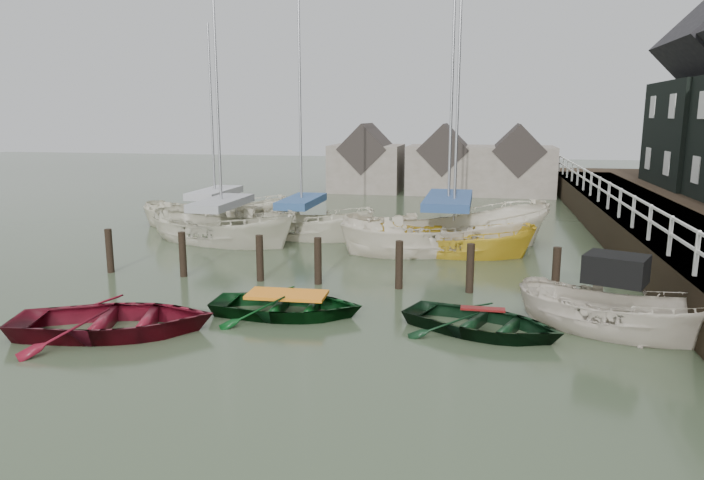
% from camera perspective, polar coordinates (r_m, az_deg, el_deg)
% --- Properties ---
extents(ground, '(120.00, 120.00, 0.00)m').
position_cam_1_polar(ground, '(15.54, -1.63, -7.12)').
color(ground, '#2A3522').
rests_on(ground, ground).
extents(pier, '(3.04, 32.00, 2.70)m').
position_cam_1_polar(pier, '(25.42, 25.34, 0.70)').
color(pier, black).
rests_on(pier, ground).
extents(mooring_pilings, '(13.72, 0.22, 1.80)m').
position_cam_1_polar(mooring_pilings, '(18.46, -2.85, -2.53)').
color(mooring_pilings, black).
rests_on(mooring_pilings, ground).
extents(far_sheds, '(14.00, 4.08, 4.39)m').
position_cam_1_polar(far_sheds, '(40.53, 8.13, 6.88)').
color(far_sheds, '#665B51').
rests_on(far_sheds, ground).
extents(rowboat_red, '(5.20, 4.33, 0.93)m').
position_cam_1_polar(rowboat_red, '(15.48, -20.73, -7.95)').
color(rowboat_red, '#590C19').
rests_on(rowboat_red, ground).
extents(rowboat_green, '(3.90, 2.88, 0.78)m').
position_cam_1_polar(rowboat_green, '(15.84, -5.89, -6.81)').
color(rowboat_green, black).
rests_on(rowboat_green, ground).
extents(rowboat_dkgreen, '(4.38, 3.77, 0.76)m').
position_cam_1_polar(rowboat_dkgreen, '(14.87, 11.72, -8.22)').
color(rowboat_dkgreen, black).
rests_on(rowboat_dkgreen, ground).
extents(motorboat, '(4.76, 3.29, 2.66)m').
position_cam_1_polar(motorboat, '(15.66, 22.61, -7.52)').
color(motorboat, beige).
rests_on(motorboat, ground).
extents(sailboat_a, '(7.12, 4.25, 10.67)m').
position_cam_1_polar(sailboat_a, '(25.21, -11.64, -0.02)').
color(sailboat_a, beige).
rests_on(sailboat_a, ground).
extents(sailboat_b, '(6.63, 3.50, 11.95)m').
position_cam_1_polar(sailboat_b, '(25.83, -4.56, 0.46)').
color(sailboat_b, beige).
rests_on(sailboat_b, ground).
extents(sailboat_c, '(5.89, 2.65, 10.49)m').
position_cam_1_polar(sailboat_c, '(22.86, 9.15, -1.20)').
color(sailboat_c, gold).
rests_on(sailboat_c, ground).
extents(sailboat_d, '(8.66, 6.12, 11.96)m').
position_cam_1_polar(sailboat_d, '(23.55, 8.64, -0.71)').
color(sailboat_d, beige).
rests_on(sailboat_d, ground).
extents(sailboat_e, '(6.83, 3.71, 9.99)m').
position_cam_1_polar(sailboat_e, '(28.94, -12.24, 1.40)').
color(sailboat_e, beige).
rests_on(sailboat_e, ground).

